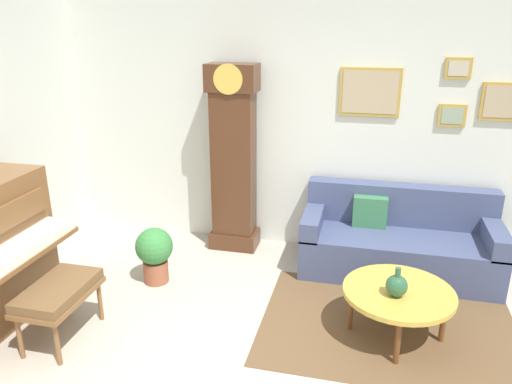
{
  "coord_description": "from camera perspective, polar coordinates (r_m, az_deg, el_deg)",
  "views": [
    {
      "loc": [
        0.79,
        -2.74,
        2.44
      ],
      "look_at": [
        -0.17,
        1.3,
        0.97
      ],
      "focal_mm": 34.33,
      "sensor_mm": 36.0,
      "label": 1
    }
  ],
  "objects": [
    {
      "name": "green_jug",
      "position": [
        3.98,
        16.06,
        -10.43
      ],
      "size": [
        0.17,
        0.17,
        0.24
      ],
      "color": "#234C33",
      "rests_on": "coffee_table"
    },
    {
      "name": "potted_plant",
      "position": [
        4.85,
        -11.75,
        -6.81
      ],
      "size": [
        0.36,
        0.36,
        0.56
      ],
      "color": "#935138",
      "rests_on": "ground_plane"
    },
    {
      "name": "wall_back",
      "position": [
        5.3,
        4.86,
        8.16
      ],
      "size": [
        5.3,
        0.13,
        2.8
      ],
      "color": "silver",
      "rests_on": "ground_plane"
    },
    {
      "name": "coffee_table",
      "position": [
        4.12,
        16.28,
        -11.29
      ],
      "size": [
        0.88,
        0.88,
        0.42
      ],
      "color": "gold",
      "rests_on": "ground_plane"
    },
    {
      "name": "piano_bench",
      "position": [
        4.21,
        -22.02,
        -10.91
      ],
      "size": [
        0.42,
        0.7,
        0.48
      ],
      "color": "brown",
      "rests_on": "ground_plane"
    },
    {
      "name": "couch",
      "position": [
        5.17,
        16.18,
        -5.6
      ],
      "size": [
        1.9,
        0.8,
        0.84
      ],
      "color": "#424C70",
      "rests_on": "ground_plane"
    },
    {
      "name": "grandfather_clock",
      "position": [
        5.28,
        -2.62,
        3.26
      ],
      "size": [
        0.52,
        0.34,
        2.03
      ],
      "color": "#4C2B19",
      "rests_on": "ground_plane"
    },
    {
      "name": "area_rug",
      "position": [
        4.38,
        15.11,
        -15.0
      ],
      "size": [
        2.1,
        1.5,
        0.01
      ],
      "primitive_type": "cube",
      "color": "brown",
      "rests_on": "ground_plane"
    }
  ]
}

